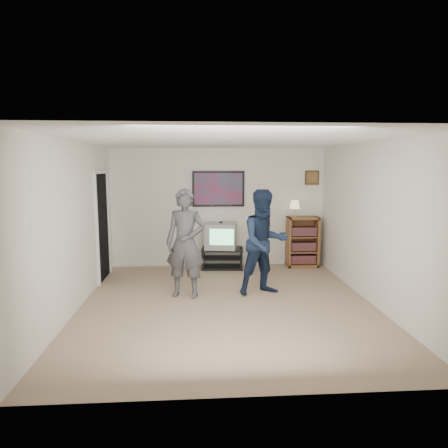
{
  "coord_description": "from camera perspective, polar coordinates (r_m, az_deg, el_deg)",
  "views": [
    {
      "loc": [
        -0.45,
        -5.92,
        2.14
      ],
      "look_at": [
        0.0,
        0.79,
        1.15
      ],
      "focal_mm": 32.0,
      "sensor_mm": 36.0,
      "label": 1
    }
  ],
  "objects": [
    {
      "name": "controller_left",
      "position": [
        6.65,
        -5.82,
        0.73
      ],
      "size": [
        0.06,
        0.13,
        0.04
      ],
      "primitive_type": "cube",
      "rotation": [
        0.0,
        0.0,
        -0.16
      ],
      "color": "white",
      "rests_on": "person_tall"
    },
    {
      "name": "person_short",
      "position": [
        6.65,
        5.81,
        -2.62
      ],
      "size": [
        1.01,
        0.88,
        1.75
      ],
      "primitive_type": "imported",
      "rotation": [
        0.0,
        0.0,
        0.29
      ],
      "color": "#131E34",
      "rests_on": "room_shell"
    },
    {
      "name": "room_shell",
      "position": [
        6.34,
        0.24,
        0.32
      ],
      "size": [
        4.51,
        5.0,
        2.51
      ],
      "color": "#896E57",
      "rests_on": "ground"
    },
    {
      "name": "bookshelf",
      "position": [
        8.65,
        11.13,
        -2.5
      ],
      "size": [
        0.65,
        0.37,
        1.06
      ],
      "primitive_type": null,
      "color": "#553D19",
      "rests_on": "room_shell"
    },
    {
      "name": "doorway",
      "position": [
        7.81,
        -17.04,
        -0.39
      ],
      "size": [
        0.03,
        0.85,
        2.0
      ],
      "primitive_type": "cube",
      "color": "black",
      "rests_on": "room_shell"
    },
    {
      "name": "person_tall",
      "position": [
        6.51,
        -5.53,
        -2.75
      ],
      "size": [
        0.73,
        0.57,
        1.78
      ],
      "primitive_type": "imported",
      "rotation": [
        0.0,
        0.0,
        -0.25
      ],
      "color": "#3D3C40",
      "rests_on": "room_shell"
    },
    {
      "name": "poster",
      "position": [
        8.42,
        -0.81,
        5.04
      ],
      "size": [
        1.1,
        0.03,
        0.75
      ],
      "primitive_type": "cube",
      "color": "black",
      "rests_on": "room_shell"
    },
    {
      "name": "controller_right",
      "position": [
        6.84,
        5.84,
        -0.14
      ],
      "size": [
        0.07,
        0.11,
        0.03
      ],
      "primitive_type": "cube",
      "rotation": [
        0.0,
        0.0,
        0.39
      ],
      "color": "white",
      "rests_on": "person_short"
    },
    {
      "name": "air_vent",
      "position": [
        8.4,
        -4.59,
        7.05
      ],
      "size": [
        0.28,
        0.02,
        0.14
      ],
      "primitive_type": "cube",
      "color": "white",
      "rests_on": "room_shell"
    },
    {
      "name": "small_picture",
      "position": [
        8.75,
        12.46,
        6.48
      ],
      "size": [
        0.3,
        0.03,
        0.3
      ],
      "primitive_type": "cube",
      "color": "black",
      "rests_on": "room_shell"
    },
    {
      "name": "media_stand",
      "position": [
        8.39,
        -0.25,
        -4.9
      ],
      "size": [
        0.89,
        0.54,
        0.43
      ],
      "rotation": [
        0.0,
        0.0,
        -0.08
      ],
      "color": "black",
      "rests_on": "room_shell"
    },
    {
      "name": "crt_television",
      "position": [
        8.29,
        -0.45,
        -1.68
      ],
      "size": [
        0.71,
        0.63,
        0.53
      ],
      "primitive_type": null,
      "rotation": [
        0.0,
        0.0,
        -0.17
      ],
      "color": "gray",
      "rests_on": "media_stand"
    },
    {
      "name": "table_lamp",
      "position": [
        8.48,
        10.07,
        2.16
      ],
      "size": [
        0.22,
        0.22,
        0.36
      ],
      "primitive_type": null,
      "color": "beige",
      "rests_on": "bookshelf"
    }
  ]
}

